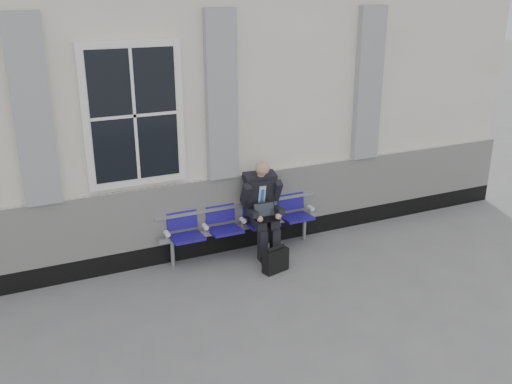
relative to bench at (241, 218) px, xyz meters
name	(u,v)px	position (x,y,z in m)	size (l,w,h in m)	color
ground	(147,322)	(-1.83, -1.32, -0.55)	(70.00, 70.00, 0.00)	slate
station_building	(81,95)	(-1.85, 2.15, 1.67)	(14.40, 4.40, 4.49)	silver
bench	(241,218)	(0.00, 0.00, 0.00)	(2.60, 0.47, 0.91)	#9EA0A3
businessman	(262,204)	(0.29, -0.14, 0.23)	(0.61, 0.82, 1.46)	black
briefcase	(276,260)	(0.19, -0.81, -0.37)	(0.41, 0.25, 0.39)	black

